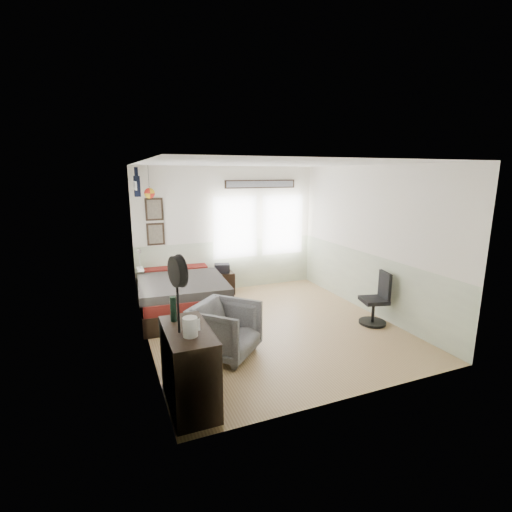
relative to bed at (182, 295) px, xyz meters
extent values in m
cube|color=#A47B4E|center=(1.26, -1.22, -0.33)|extent=(4.00, 4.50, 0.01)
cube|color=white|center=(1.26, 1.03, 1.02)|extent=(4.00, 0.02, 2.70)
cube|color=white|center=(1.26, -3.47, 1.02)|extent=(4.00, 0.02, 2.70)
cube|color=white|center=(-0.74, -1.22, 1.02)|extent=(0.02, 4.50, 2.70)
cube|color=white|center=(3.26, -1.22, 1.02)|extent=(0.02, 4.50, 2.70)
cube|color=white|center=(1.26, -1.22, 2.37)|extent=(4.00, 4.50, 0.02)
cube|color=#B4BFA2|center=(1.26, 1.02, 0.22)|extent=(4.00, 0.01, 1.10)
cube|color=#B4BFA2|center=(-0.73, -1.22, 0.22)|extent=(0.01, 4.50, 1.10)
cube|color=#B4BFA2|center=(3.25, -1.22, 0.22)|extent=(0.01, 4.50, 1.10)
cube|color=silver|center=(-0.70, -0.67, 1.12)|extent=(0.03, 2.20, 1.35)
cube|color=silver|center=(1.41, 0.99, 1.07)|extent=(0.95, 0.03, 1.30)
cube|color=silver|center=(2.56, 0.99, 1.07)|extent=(0.95, 0.03, 1.30)
cube|color=black|center=(-0.29, 0.99, 1.02)|extent=(0.35, 0.03, 0.45)
cube|color=black|center=(-0.29, 0.99, 1.52)|extent=(0.35, 0.03, 0.45)
cube|color=#7F7259|center=(-0.29, 0.97, 1.02)|extent=(0.27, 0.01, 0.37)
cube|color=#7F7259|center=(-0.29, 0.97, 1.52)|extent=(0.27, 0.01, 0.37)
cube|color=black|center=(2.01, 0.99, 1.99)|extent=(1.65, 0.03, 0.18)
cube|color=gray|center=(2.01, 0.98, 1.99)|extent=(1.58, 0.01, 0.13)
cube|color=white|center=(-0.70, -0.07, 2.02)|extent=(0.02, 0.48, 0.14)
sphere|color=red|center=(-0.39, 0.73, 1.85)|extent=(0.20, 0.20, 0.20)
cube|color=black|center=(0.00, 0.01, -0.16)|extent=(1.61, 2.19, 0.33)
cube|color=maroon|center=(0.00, 0.01, 0.10)|extent=(1.56, 2.14, 0.19)
cube|color=#34302F|center=(0.00, -0.21, 0.27)|extent=(1.63, 1.64, 0.15)
cube|color=maroon|center=(-0.34, 0.85, 0.27)|extent=(0.60, 0.40, 0.15)
cube|color=maroon|center=(0.34, 0.85, 0.27)|extent=(0.60, 0.40, 0.15)
cube|color=black|center=(-0.48, -2.88, 0.12)|extent=(0.48, 1.00, 0.90)
imported|color=gray|center=(0.25, -1.92, 0.06)|extent=(1.17, 1.17, 0.77)
cube|color=black|center=(1.02, 0.76, -0.09)|extent=(0.48, 0.39, 0.47)
cylinder|color=black|center=(2.94, -1.81, -0.30)|extent=(0.46, 0.46, 0.04)
cylinder|color=black|center=(2.94, -1.81, -0.10)|extent=(0.05, 0.05, 0.35)
cube|color=black|center=(2.94, -1.81, 0.10)|extent=(0.49, 0.49, 0.07)
cube|color=black|center=(3.11, -1.85, 0.36)|extent=(0.14, 0.37, 0.46)
cylinder|color=silver|center=(-0.48, -3.06, 0.68)|extent=(0.15, 0.15, 0.21)
cube|color=silver|center=(-0.39, -3.06, 0.69)|extent=(0.02, 0.02, 0.12)
cylinder|color=black|center=(-0.57, -2.59, 0.72)|extent=(0.07, 0.07, 0.29)
cylinder|color=black|center=(-0.57, -2.93, 0.90)|extent=(0.03, 0.03, 0.65)
cylinder|color=black|center=(-0.57, -2.93, 1.24)|extent=(0.14, 0.33, 0.32)
cylinder|color=black|center=(-0.53, -2.93, 1.24)|extent=(0.10, 0.34, 0.35)
cube|color=black|center=(1.02, 0.76, 0.24)|extent=(0.36, 0.28, 0.19)
camera|label=1|loc=(-1.20, -6.62, 2.22)|focal=26.00mm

